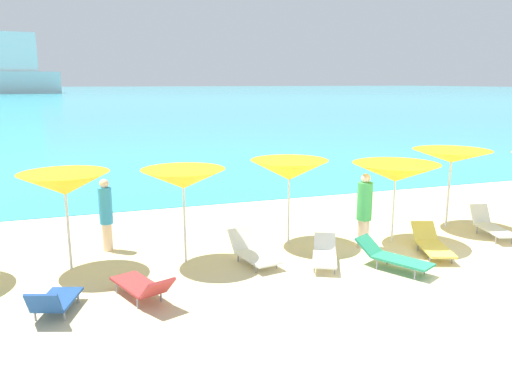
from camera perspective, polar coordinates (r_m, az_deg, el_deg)
The scene contains 16 objects.
ground_plane at distance 20.02m, azimuth 2.58°, elevation 0.17°, with size 50.00×100.00×0.30m, color beige.
ocean_water at distance 236.28m, azimuth -17.72°, elevation 10.80°, with size 650.00×440.00×0.02m, color #38B7CC.
umbrella_1 at distance 11.51m, azimuth -20.82°, elevation 0.87°, with size 2.08×2.08×2.19m.
umbrella_2 at distance 11.32m, azimuth -8.22°, elevation 1.48°, with size 2.05×2.05×2.19m.
umbrella_3 at distance 12.63m, azimuth 3.77°, elevation 2.50°, with size 2.10×2.10×2.17m.
umbrella_4 at distance 13.16m, azimuth 15.50°, elevation 2.14°, with size 2.40×2.40×2.07m.
umbrella_5 at distance 15.07m, azimuth 21.22°, elevation 3.78°, with size 2.28×2.28×2.23m.
lounge_chair_0 at distance 14.95m, azimuth 25.00°, elevation -3.43°, with size 0.87×1.68×0.73m.
lounge_chair_1 at distance 9.93m, azimuth -12.70°, elevation -10.27°, with size 1.11×1.75×0.65m.
lounge_chair_2 at distance 9.84m, azimuth -21.86°, elevation -11.33°, with size 0.95×1.37×0.63m.
lounge_chair_3 at distance 11.65m, azimuth -0.38°, elevation -6.73°, with size 0.89×1.62×0.67m.
lounge_chair_5 at distance 12.92m, azimuth 19.24°, elevation -5.50°, with size 1.14×1.84×0.60m.
lounge_chair_6 at distance 11.62m, azimuth 7.76°, elevation -6.98°, with size 1.10×1.52×0.56m.
lounge_chair_7 at distance 11.61m, azimuth 15.18°, elevation -7.05°, with size 1.27×1.76×0.62m.
beachgoer_2 at distance 12.76m, azimuth 12.14°, elevation -1.89°, with size 0.37×0.37×1.88m.
beachgoer_3 at distance 12.79m, azimuth -16.60°, elevation -2.26°, with size 0.32×0.32×1.80m.
Camera 1 is at (-7.27, -8.17, 4.07)m, focal length 35.40 mm.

